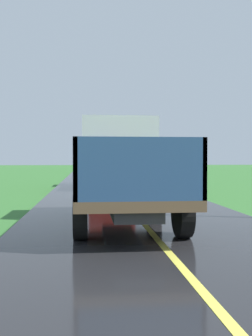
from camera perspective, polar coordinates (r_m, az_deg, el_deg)
The scene contains 2 objects.
banana_truck_near at distance 10.22m, azimuth -0.72°, elevation 0.09°, with size 2.38×5.82×2.80m.
banana_truck_far at distance 22.53m, azimuth -2.73°, elevation 0.83°, with size 2.38×5.81×2.80m.
Camera 1 is at (-1.40, 1.96, 1.71)m, focal length 41.00 mm.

